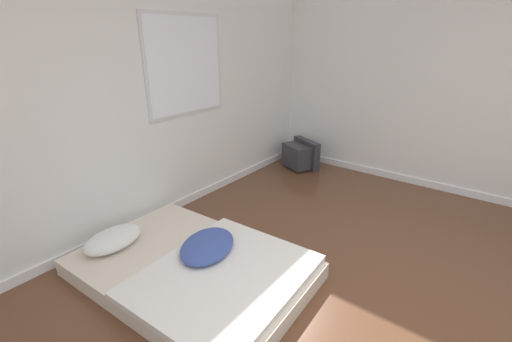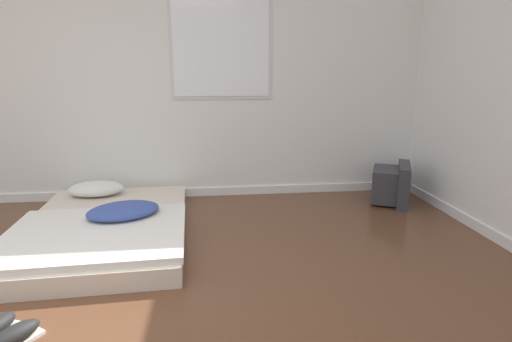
# 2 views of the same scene
# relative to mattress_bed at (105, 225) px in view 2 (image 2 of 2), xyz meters

# --- Properties ---
(wall_back) EXTENTS (8.35, 0.08, 2.60)m
(wall_back) POSITION_rel_mattress_bed_xyz_m (0.17, 1.09, 1.19)
(wall_back) COLOR white
(wall_back) RESTS_ON ground_plane
(mattress_bed) EXTENTS (1.36, 1.93, 0.29)m
(mattress_bed) POSITION_rel_mattress_bed_xyz_m (0.00, 0.00, 0.00)
(mattress_bed) COLOR beige
(mattress_bed) RESTS_ON ground_plane
(crt_tv) EXTENTS (0.53, 0.59, 0.42)m
(crt_tv) POSITION_rel_mattress_bed_xyz_m (2.73, 0.60, 0.10)
(crt_tv) COLOR #333338
(crt_tv) RESTS_ON ground_plane
(sneaker_pair) EXTENTS (0.35, 0.35, 0.10)m
(sneaker_pair) POSITION_rel_mattress_bed_xyz_m (-0.18, -1.30, -0.05)
(sneaker_pair) COLOR silver
(sneaker_pair) RESTS_ON ground_plane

